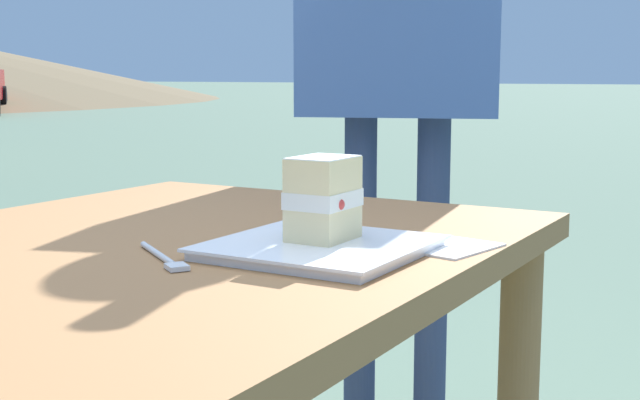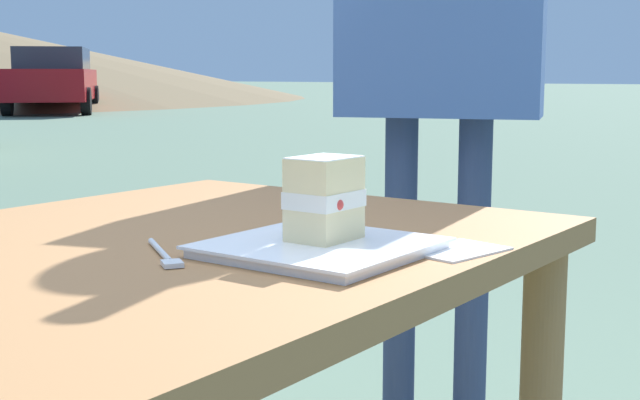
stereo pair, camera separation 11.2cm
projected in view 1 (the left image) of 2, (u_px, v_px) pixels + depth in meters
The scene contains 5 objects.
patio_table at pixel (157, 322), 1.22m from camera, with size 1.10×0.87×0.72m.
dessert_plate at pixel (320, 248), 1.13m from camera, with size 0.26×0.26×0.02m.
cake_slice at pixel (323, 198), 1.13m from camera, with size 0.09×0.08×0.11m.
dessert_fork at pixel (164, 258), 1.09m from camera, with size 0.11×0.15×0.01m.
paper_napkin at pixel (453, 248), 1.16m from camera, with size 0.14×0.11×0.00m.
Camera 1 is at (-0.90, -0.79, 0.96)m, focal length 48.52 mm.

